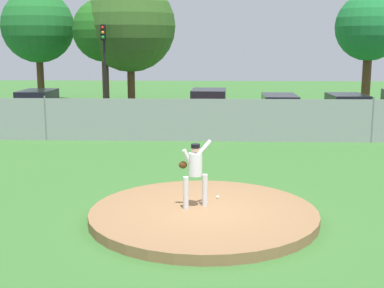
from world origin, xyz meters
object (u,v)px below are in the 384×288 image
(baseball, at_px, (218,197))
(traffic_light_near, at_px, (104,53))
(pitcher_youth, at_px, (195,169))
(parked_car_navy, at_px, (38,108))
(traffic_cone_orange, at_px, (158,128))
(parked_car_red, at_px, (209,108))
(parked_car_charcoal, at_px, (347,111))
(parked_car_burgundy, at_px, (279,111))

(baseball, height_order, traffic_light_near, traffic_light_near)
(pitcher_youth, relative_size, parked_car_navy, 0.37)
(traffic_cone_orange, bearing_deg, parked_car_red, 52.02)
(parked_car_charcoal, relative_size, parked_car_burgundy, 0.90)
(parked_car_charcoal, relative_size, parked_car_red, 0.99)
(baseball, xyz_separation_m, parked_car_burgundy, (3.22, 13.31, 0.49))
(parked_car_charcoal, xyz_separation_m, parked_car_red, (-6.90, 0.32, 0.08))
(parked_car_red, height_order, parked_car_burgundy, parked_car_red)
(baseball, xyz_separation_m, traffic_light_near, (-6.45, 18.08, 3.23))
(parked_car_charcoal, relative_size, traffic_cone_orange, 7.76)
(pitcher_youth, relative_size, baseball, 22.19)
(baseball, height_order, traffic_cone_orange, traffic_cone_orange)
(parked_car_navy, relative_size, traffic_cone_orange, 8.00)
(traffic_cone_orange, bearing_deg, parked_car_charcoal, 16.00)
(parked_car_charcoal, distance_m, traffic_light_near, 14.09)
(pitcher_youth, relative_size, traffic_cone_orange, 2.99)
(baseball, xyz_separation_m, parked_car_red, (-0.30, 13.85, 0.57))
(parked_car_charcoal, height_order, traffic_light_near, traffic_light_near)
(parked_car_burgundy, height_order, traffic_light_near, traffic_light_near)
(parked_car_red, xyz_separation_m, traffic_light_near, (-6.15, 4.22, 2.65))
(parked_car_red, distance_m, traffic_light_near, 7.92)
(parked_car_red, xyz_separation_m, parked_car_burgundy, (3.53, -0.54, -0.08))
(parked_car_navy, distance_m, traffic_light_near, 5.67)
(baseball, distance_m, traffic_cone_orange, 11.20)
(pitcher_youth, xyz_separation_m, parked_car_red, (0.25, 14.61, -0.35))
(baseball, xyz_separation_m, traffic_cone_orange, (-2.61, 10.89, -0.01))
(traffic_cone_orange, bearing_deg, pitcher_youth, -79.97)
(baseball, bearing_deg, parked_car_burgundy, 76.39)
(traffic_light_near, bearing_deg, parked_car_navy, -122.41)
(parked_car_red, height_order, traffic_light_near, traffic_light_near)
(parked_car_red, relative_size, traffic_cone_orange, 7.80)
(traffic_cone_orange, bearing_deg, traffic_light_near, 118.13)
(parked_car_navy, bearing_deg, pitcher_youth, -59.58)
(parked_car_red, bearing_deg, traffic_light_near, 145.53)
(pitcher_youth, distance_m, traffic_cone_orange, 11.87)
(pitcher_youth, height_order, parked_car_charcoal, pitcher_youth)
(parked_car_navy, bearing_deg, parked_car_burgundy, -2.51)
(pitcher_youth, xyz_separation_m, traffic_cone_orange, (-2.06, 11.65, -0.93))
(parked_car_navy, bearing_deg, traffic_light_near, 57.59)
(baseball, distance_m, parked_car_red, 13.87)
(baseball, bearing_deg, parked_car_charcoal, 64.00)
(traffic_cone_orange, bearing_deg, baseball, -76.50)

